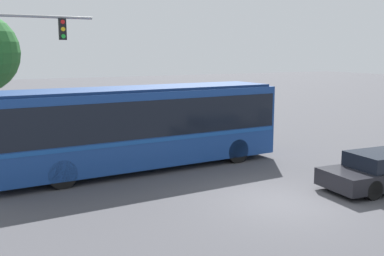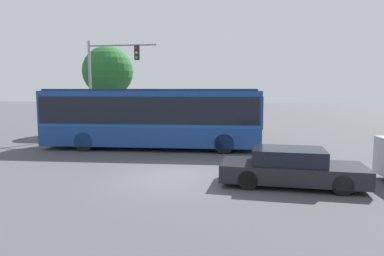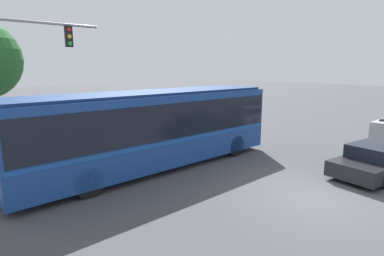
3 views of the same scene
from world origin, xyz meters
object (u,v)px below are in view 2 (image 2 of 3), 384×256
at_px(city_bus, 152,115).
at_px(sedan_foreground, 291,168).
at_px(street_tree_left, 108,72).
at_px(traffic_light_pole, 105,74).

relative_size(city_bus, sedan_foreground, 2.45).
relative_size(sedan_foreground, street_tree_left, 0.74).
height_order(sedan_foreground, traffic_light_pole, traffic_light_pole).
xyz_separation_m(city_bus, sedan_foreground, (6.41, -6.28, -1.23)).
bearing_deg(city_bus, traffic_light_pole, 134.82).
bearing_deg(traffic_light_pole, city_bus, -42.56).
xyz_separation_m(city_bus, traffic_light_pole, (-4.14, 3.81, 2.33)).
bearing_deg(traffic_light_pole, street_tree_left, 108.51).
height_order(city_bus, traffic_light_pole, traffic_light_pole).
xyz_separation_m(sedan_foreground, traffic_light_pole, (-10.56, 10.09, 3.56)).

